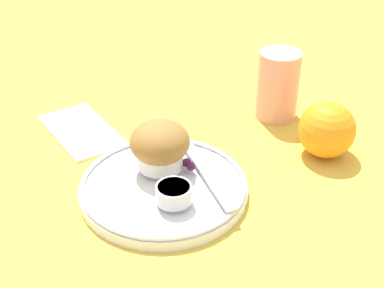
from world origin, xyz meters
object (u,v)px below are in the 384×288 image
butter_knife (203,167)px  orange_fruit (327,130)px  muffin (160,145)px  juice_glass (278,85)px

butter_knife → orange_fruit: bearing=89.9°
muffin → orange_fruit: muffin is taller
butter_knife → orange_fruit: 0.19m
butter_knife → juice_glass: size_ratio=1.74×
butter_knife → orange_fruit: (0.04, 0.18, 0.02)m
muffin → juice_glass: juice_glass is taller
muffin → juice_glass: size_ratio=0.72×
muffin → orange_fruit: size_ratio=0.97×
muffin → juice_glass: (-0.04, 0.24, 0.00)m
muffin → orange_fruit: 0.24m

